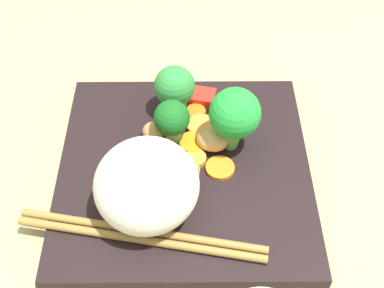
# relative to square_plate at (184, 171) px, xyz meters

# --- Properties ---
(ground_plane) EXTENTS (1.10, 1.10, 0.02)m
(ground_plane) POSITION_rel_square_plate_xyz_m (0.00, 0.00, -0.02)
(ground_plane) COLOR tan
(square_plate) EXTENTS (0.27, 0.27, 0.02)m
(square_plate) POSITION_rel_square_plate_xyz_m (0.00, 0.00, 0.00)
(square_plate) COLOR black
(square_plate) RESTS_ON ground_plane
(rice_mound) EXTENTS (0.14, 0.14, 0.08)m
(rice_mound) POSITION_rel_square_plate_xyz_m (0.05, -0.04, 0.05)
(rice_mound) COLOR white
(rice_mound) RESTS_ON square_plate
(broccoli_floret_0) EXTENTS (0.04, 0.04, 0.06)m
(broccoli_floret_0) POSITION_rel_square_plate_xyz_m (-0.03, -0.01, 0.04)
(broccoli_floret_0) COLOR #649E4B
(broccoli_floret_0) RESTS_ON square_plate
(broccoli_floret_1) EXTENTS (0.05, 0.05, 0.08)m
(broccoli_floret_1) POSITION_rel_square_plate_xyz_m (-0.03, 0.05, 0.06)
(broccoli_floret_1) COLOR #62AF42
(broccoli_floret_1) RESTS_ON square_plate
(broccoli_floret_2) EXTENTS (0.05, 0.05, 0.06)m
(broccoli_floret_2) POSITION_rel_square_plate_xyz_m (-0.08, -0.01, 0.05)
(broccoli_floret_2) COLOR #7DB24E
(broccoli_floret_2) RESTS_ON square_plate
(carrot_slice_0) EXTENTS (0.04, 0.04, 0.01)m
(carrot_slice_0) POSITION_rel_square_plate_xyz_m (-0.03, 0.01, 0.01)
(carrot_slice_0) COLOR orange
(carrot_slice_0) RESTS_ON square_plate
(carrot_slice_1) EXTENTS (0.03, 0.03, 0.01)m
(carrot_slice_1) POSITION_rel_square_plate_xyz_m (-0.01, 0.01, 0.01)
(carrot_slice_1) COLOR gold
(carrot_slice_1) RESTS_ON square_plate
(carrot_slice_2) EXTENTS (0.04, 0.04, 0.01)m
(carrot_slice_2) POSITION_rel_square_plate_xyz_m (-0.05, 0.02, 0.01)
(carrot_slice_2) COLOR orange
(carrot_slice_2) RESTS_ON square_plate
(carrot_slice_3) EXTENTS (0.03, 0.03, 0.01)m
(carrot_slice_3) POSITION_rel_square_plate_xyz_m (-0.07, 0.02, 0.01)
(carrot_slice_3) COLOR orange
(carrot_slice_3) RESTS_ON square_plate
(carrot_slice_4) EXTENTS (0.03, 0.03, 0.00)m
(carrot_slice_4) POSITION_rel_square_plate_xyz_m (0.01, 0.04, 0.01)
(carrot_slice_4) COLOR orange
(carrot_slice_4) RESTS_ON square_plate
(carrot_slice_5) EXTENTS (0.03, 0.03, 0.00)m
(carrot_slice_5) POSITION_rel_square_plate_xyz_m (-0.01, -0.02, 0.01)
(carrot_slice_5) COLOR orange
(carrot_slice_5) RESTS_ON square_plate
(pepper_chunk_0) EXTENTS (0.02, 0.02, 0.01)m
(pepper_chunk_0) POSITION_rel_square_plate_xyz_m (-0.07, 0.04, 0.02)
(pepper_chunk_0) COLOR red
(pepper_chunk_0) RESTS_ON square_plate
(pepper_chunk_1) EXTENTS (0.03, 0.03, 0.01)m
(pepper_chunk_1) POSITION_rel_square_plate_xyz_m (-0.10, 0.02, 0.02)
(pepper_chunk_1) COLOR red
(pepper_chunk_1) RESTS_ON square_plate
(chicken_piece_0) EXTENTS (0.03, 0.03, 0.02)m
(chicken_piece_0) POSITION_rel_square_plate_xyz_m (-0.04, -0.03, 0.02)
(chicken_piece_0) COLOR #B38949
(chicken_piece_0) RESTS_ON square_plate
(chicken_piece_1) EXTENTS (0.03, 0.03, 0.02)m
(chicken_piece_1) POSITION_rel_square_plate_xyz_m (-0.05, 0.06, 0.02)
(chicken_piece_1) COLOR #DBAB5C
(chicken_piece_1) RESTS_ON square_plate
(chicken_piece_2) EXTENTS (0.05, 0.04, 0.03)m
(chicken_piece_2) POSITION_rel_square_plate_xyz_m (0.01, -0.00, 0.02)
(chicken_piece_2) COLOR tan
(chicken_piece_2) RESTS_ON square_plate
(chicken_piece_3) EXTENTS (0.04, 0.04, 0.02)m
(chicken_piece_3) POSITION_rel_square_plate_xyz_m (-0.03, 0.03, 0.02)
(chicken_piece_3) COLOR tan
(chicken_piece_3) RESTS_ON square_plate
(chicken_piece_4) EXTENTS (0.04, 0.03, 0.02)m
(chicken_piece_4) POSITION_rel_square_plate_xyz_m (-0.06, -0.01, 0.02)
(chicken_piece_4) COLOR #B18350
(chicken_piece_4) RESTS_ON square_plate
(chopstick_pair) EXTENTS (0.07, 0.24, 0.01)m
(chopstick_pair) POSITION_rel_square_plate_xyz_m (0.08, -0.04, 0.01)
(chopstick_pair) COLOR olive
(chopstick_pair) RESTS_ON square_plate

